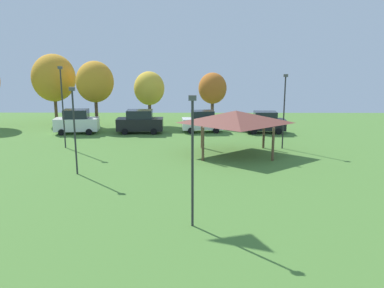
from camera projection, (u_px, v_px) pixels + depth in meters
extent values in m
cube|color=silver|center=(77.00, 124.00, 41.80)|extent=(4.53, 2.23, 1.28)
cube|color=#1E232D|center=(76.00, 114.00, 41.56)|extent=(2.55, 1.91, 0.90)
cylinder|color=black|center=(89.00, 132.00, 41.13)|extent=(0.66, 0.27, 0.64)
cylinder|color=black|center=(92.00, 129.00, 42.95)|extent=(0.66, 0.27, 0.64)
cylinder|color=black|center=(62.00, 132.00, 40.93)|extent=(0.66, 0.27, 0.64)
cylinder|color=black|center=(66.00, 129.00, 42.75)|extent=(0.66, 0.27, 0.64)
cube|color=black|center=(140.00, 124.00, 42.04)|extent=(4.78, 1.99, 1.23)
cube|color=#1E232D|center=(140.00, 114.00, 41.81)|extent=(2.65, 1.78, 0.86)
cylinder|color=black|center=(154.00, 132.00, 41.30)|extent=(0.65, 0.24, 0.64)
cylinder|color=black|center=(155.00, 128.00, 43.11)|extent=(0.65, 0.24, 0.64)
cylinder|color=black|center=(125.00, 132.00, 41.24)|extent=(0.65, 0.24, 0.64)
cylinder|color=black|center=(127.00, 128.00, 43.05)|extent=(0.65, 0.24, 0.64)
cube|color=silver|center=(203.00, 124.00, 42.61)|extent=(4.38, 2.12, 1.14)
cube|color=#1E232D|center=(203.00, 114.00, 42.40)|extent=(2.47, 1.80, 0.80)
cylinder|color=black|center=(216.00, 130.00, 42.03)|extent=(0.66, 0.28, 0.64)
cylinder|color=black|center=(214.00, 127.00, 43.68)|extent=(0.66, 0.28, 0.64)
cylinder|color=black|center=(191.00, 131.00, 41.79)|extent=(0.66, 0.28, 0.64)
cylinder|color=black|center=(189.00, 128.00, 43.44)|extent=(0.66, 0.28, 0.64)
cube|color=black|center=(265.00, 124.00, 42.18)|extent=(4.14, 1.87, 1.12)
cube|color=#1E232D|center=(265.00, 115.00, 41.98)|extent=(2.29, 1.70, 0.79)
cylinder|color=black|center=(279.00, 131.00, 41.40)|extent=(0.64, 0.23, 0.64)
cylinder|color=black|center=(276.00, 128.00, 43.16)|extent=(0.64, 0.23, 0.64)
cylinder|color=black|center=(254.00, 131.00, 41.45)|extent=(0.64, 0.23, 0.64)
cylinder|color=black|center=(251.00, 128.00, 43.22)|extent=(0.64, 0.23, 0.64)
cylinder|color=brown|center=(203.00, 144.00, 31.16)|extent=(0.20, 0.20, 2.60)
cylinder|color=brown|center=(273.00, 144.00, 31.12)|extent=(0.20, 0.20, 2.60)
cylinder|color=brown|center=(202.00, 133.00, 35.34)|extent=(0.20, 0.20, 2.60)
cylinder|color=brown|center=(264.00, 133.00, 35.30)|extent=(0.20, 0.20, 2.60)
pyramid|color=brown|center=(236.00, 117.00, 32.84)|extent=(6.96, 5.55, 1.00)
cylinder|color=#2D2D33|center=(284.00, 113.00, 34.78)|extent=(0.12, 0.12, 6.17)
cube|color=#4C4C51|center=(286.00, 76.00, 34.08)|extent=(0.36, 0.20, 0.24)
cylinder|color=#2D2D33|center=(192.00, 165.00, 18.94)|extent=(0.12, 0.12, 6.06)
cube|color=#4C4C51|center=(192.00, 98.00, 18.25)|extent=(0.36, 0.20, 0.24)
cylinder|color=#2D2D33|center=(63.00, 109.00, 34.94)|extent=(0.12, 0.12, 6.82)
cube|color=#4C4C51|center=(60.00, 68.00, 34.16)|extent=(0.36, 0.20, 0.24)
cylinder|color=#2D2D33|center=(75.00, 133.00, 27.36)|extent=(0.12, 0.12, 5.71)
cube|color=#4C4C51|center=(72.00, 89.00, 26.70)|extent=(0.36, 0.20, 0.24)
cylinder|color=brown|center=(56.00, 109.00, 47.82)|extent=(0.36, 0.36, 3.45)
ellipsoid|color=gold|center=(54.00, 78.00, 47.03)|extent=(4.98, 4.98, 5.48)
cylinder|color=brown|center=(96.00, 111.00, 45.54)|extent=(0.36, 0.36, 3.48)
ellipsoid|color=gold|center=(95.00, 82.00, 44.82)|extent=(4.14, 4.14, 4.55)
cylinder|color=brown|center=(150.00, 112.00, 46.62)|extent=(0.36, 0.36, 2.93)
ellipsoid|color=gold|center=(149.00, 88.00, 46.02)|extent=(3.46, 3.46, 3.80)
cylinder|color=brown|center=(212.00, 112.00, 46.89)|extent=(0.36, 0.36, 3.00)
ellipsoid|color=#BC6623|center=(213.00, 88.00, 46.30)|extent=(3.22, 3.22, 3.54)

